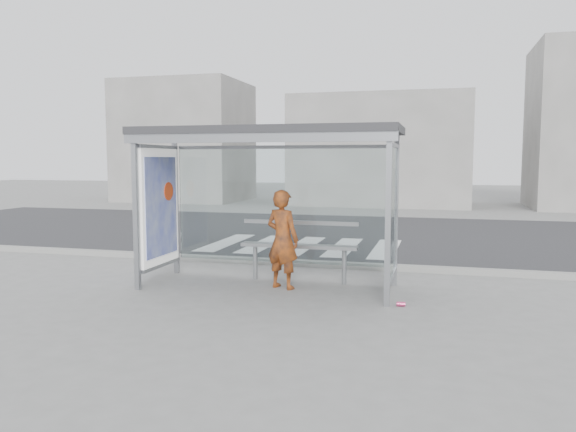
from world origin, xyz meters
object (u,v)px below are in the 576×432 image
object	(u,v)px
bench	(299,246)
soda_can	(401,304)
bus_shelter	(247,167)
person	(282,239)

from	to	relation	value
bench	soda_can	xyz separation A→B (m)	(1.82, -1.23, -0.58)
bench	bus_shelter	bearing A→B (deg)	-145.22
bus_shelter	person	distance (m)	1.32
bus_shelter	person	xyz separation A→B (m)	(0.61, -0.05, -1.17)
person	soda_can	distance (m)	2.21
bus_shelter	person	size ratio (longest dim) A/B	2.62
bus_shelter	bench	bearing A→B (deg)	34.78
bus_shelter	bench	world-z (taller)	bus_shelter
person	bench	size ratio (longest dim) A/B	0.80
bus_shelter	soda_can	world-z (taller)	bus_shelter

